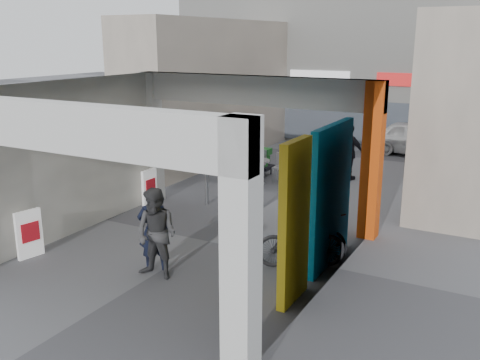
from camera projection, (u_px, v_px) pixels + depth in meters
The scene contains 21 objects.
ground at pixel (209, 241), 11.83m from camera, with size 90.00×90.00×0.00m, color slate.
arcade_canopy at pixel (208, 148), 10.29m from camera, with size 6.40×6.45×6.40m.
far_building at pixel (382, 47), 22.66m from camera, with size 18.00×4.08×8.00m.
plaza_bldg_left at pixel (212, 90), 19.63m from camera, with size 2.00×9.00×5.00m, color #B5A796.
plaza_bldg_right at pixel (477, 104), 15.45m from camera, with size 2.00×9.00×5.00m, color #B5A796.
bollard_left at pixel (207, 187), 14.34m from camera, with size 0.09×0.09×0.98m, color gray.
bollard_center at pixel (256, 197), 13.58m from camera, with size 0.09×0.09×0.88m, color gray.
bollard_right at pixel (314, 204), 12.84m from camera, with size 0.09×0.09×0.99m, color gray.
advert_board_near at pixel (29, 234), 10.87m from camera, with size 0.19×0.55×1.00m.
advert_board_far at pixel (150, 188), 14.20m from camera, with size 0.10×0.55×1.00m.
cafe_set at pixel (259, 171), 16.75m from camera, with size 1.49×1.20×0.90m.
produce_stand at pixel (253, 164), 17.61m from camera, with size 1.31×0.71×0.86m.
crate_stack at pixel (337, 159), 18.61m from camera, with size 0.55×0.49×0.56m.
border_collie at pixel (236, 241), 11.13m from camera, with size 0.25×0.49×0.67m.
man_with_dog at pixel (154, 229), 10.21m from camera, with size 0.60×0.39×1.64m, color black.
man_back_turned at pixel (157, 234), 9.86m from camera, with size 0.84×0.65×1.72m, color #3B3B3D.
man_elderly at pixel (301, 206), 11.94m from camera, with size 0.72×0.47×1.46m, color #547EA3.
man_crates at pixel (349, 152), 16.76m from camera, with size 1.04×0.43×1.77m, color black.
bicycle_front at pixel (320, 230), 11.29m from camera, with size 0.58×1.67×0.88m, color black.
bicycle_rear at pixel (301, 242), 10.39m from camera, with size 0.49×1.74×1.04m, color black.
white_van at pixel (418, 139), 20.36m from camera, with size 1.52×3.79×1.29m, color silver.
Camera 1 is at (5.93, -9.38, 4.37)m, focal length 40.00 mm.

